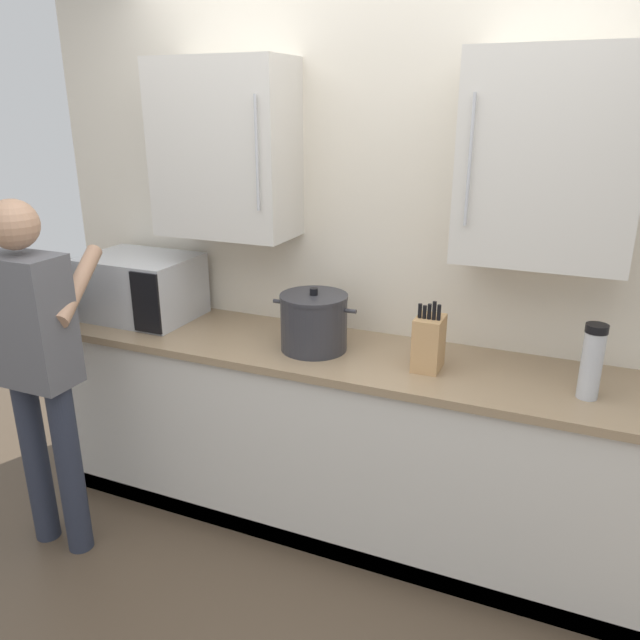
{
  "coord_description": "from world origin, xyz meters",
  "views": [
    {
      "loc": [
        0.85,
        -1.42,
        1.93
      ],
      "look_at": [
        -0.15,
        0.9,
        1.05
      ],
      "focal_mm": 34.64,
      "sensor_mm": 36.0,
      "label": 1
    }
  ],
  "objects_px": {
    "stock_pot": "(314,322)",
    "knife_block": "(429,342)",
    "microwave_oven": "(135,287)",
    "thermos_flask": "(592,361)",
    "person_figure": "(35,353)"
  },
  "relations": [
    {
      "from": "stock_pot",
      "to": "person_figure",
      "type": "relative_size",
      "value": 0.25
    },
    {
      "from": "stock_pot",
      "to": "person_figure",
      "type": "xyz_separation_m",
      "value": [
        -1.0,
        -0.62,
        -0.08
      ]
    },
    {
      "from": "microwave_oven",
      "to": "thermos_flask",
      "type": "distance_m",
      "value": 2.16
    },
    {
      "from": "knife_block",
      "to": "person_figure",
      "type": "height_order",
      "value": "person_figure"
    },
    {
      "from": "stock_pot",
      "to": "knife_block",
      "type": "height_order",
      "value": "knife_block"
    },
    {
      "from": "stock_pot",
      "to": "knife_block",
      "type": "xyz_separation_m",
      "value": [
        0.52,
        -0.01,
        -0.01
      ]
    },
    {
      "from": "knife_block",
      "to": "thermos_flask",
      "type": "bearing_deg",
      "value": -2.72
    },
    {
      "from": "microwave_oven",
      "to": "stock_pot",
      "type": "distance_m",
      "value": 1.02
    },
    {
      "from": "stock_pot",
      "to": "knife_block",
      "type": "bearing_deg",
      "value": -1.39
    },
    {
      "from": "microwave_oven",
      "to": "knife_block",
      "type": "relative_size",
      "value": 2.7
    },
    {
      "from": "knife_block",
      "to": "person_figure",
      "type": "distance_m",
      "value": 1.64
    },
    {
      "from": "microwave_oven",
      "to": "knife_block",
      "type": "xyz_separation_m",
      "value": [
        1.54,
        -0.07,
        -0.04
      ]
    },
    {
      "from": "microwave_oven",
      "to": "thermos_flask",
      "type": "relative_size",
      "value": 2.8
    },
    {
      "from": "thermos_flask",
      "to": "person_figure",
      "type": "xyz_separation_m",
      "value": [
        -2.14,
        -0.58,
        -0.09
      ]
    },
    {
      "from": "thermos_flask",
      "to": "microwave_oven",
      "type": "bearing_deg",
      "value": 177.46
    }
  ]
}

